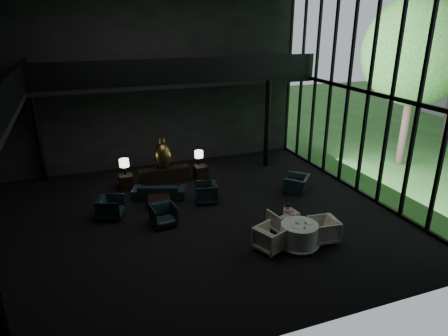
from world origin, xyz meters
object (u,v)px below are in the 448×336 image
object	(u,v)px
table_lamp_left	(124,164)
lounge_armchair_south	(163,214)
console	(164,175)
bronze_urn	(163,155)
dining_chair_north	(283,219)
side_table_right	(201,172)
sofa	(159,189)
dining_table	(299,237)
dining_chair_west	(271,236)
lounge_armchair_east	(206,191)
lounge_armchair_west	(111,206)
side_table_left	(126,182)
dining_chair_east	(324,228)
window_armchair	(296,182)
coffee_table	(159,202)
table_lamp_right	(199,155)
child	(288,212)

from	to	relation	value
table_lamp_left	lounge_armchair_south	xyz separation A→B (m)	(0.77, -3.67, -0.65)
console	bronze_urn	distance (m)	0.90
dining_chair_north	bronze_urn	bearing A→B (deg)	-71.60
console	side_table_right	world-z (taller)	console
sofa	dining_table	world-z (taller)	sofa
dining_chair_west	lounge_armchair_east	bearing A→B (deg)	-11.15
table_lamp_left	lounge_armchair_south	bearing A→B (deg)	-78.08
lounge_armchair_west	lounge_armchair_east	size ratio (longest dim) A/B	1.03
dining_chair_north	side_table_left	bearing A→B (deg)	-59.14
lounge_armchair_west	dining_chair_east	bearing A→B (deg)	-103.19
lounge_armchair_south	window_armchair	bearing A→B (deg)	3.36
lounge_armchair_east	side_table_left	bearing A→B (deg)	-117.83
bronze_urn	side_table_left	distance (m)	1.85
coffee_table	side_table_right	bearing A→B (deg)	43.27
lounge_armchair_east	console	bearing A→B (deg)	-142.52
table_lamp_right	window_armchair	xyz separation A→B (m)	(3.21, -2.89, -0.61)
bronze_urn	side_table_left	size ratio (longest dim) A/B	2.16
bronze_urn	child	world-z (taller)	bronze_urn
table_lamp_left	lounge_armchair_west	distance (m)	2.69
side_table_right	table_lamp_right	bearing A→B (deg)	90.00
bronze_urn	coffee_table	distance (m)	2.59
dining_chair_north	dining_chair_east	size ratio (longest dim) A/B	0.93
lounge_armchair_east	window_armchair	world-z (taller)	lounge_armchair_east
bronze_urn	lounge_armchair_south	size ratio (longest dim) A/B	1.54
dining_chair_north	lounge_armchair_west	bearing A→B (deg)	-37.70
console	side_table_right	size ratio (longest dim) A/B	3.56
dining_chair_east	lounge_armchair_south	bearing A→B (deg)	-116.06
side_table_right	lounge_armchair_west	world-z (taller)	lounge_armchair_west
table_lamp_right	lounge_armchair_east	world-z (taller)	table_lamp_right
lounge_armchair_south	dining_table	xyz separation A→B (m)	(3.59, -2.77, -0.10)
side_table_left	dining_chair_north	bearing A→B (deg)	-50.62
side_table_right	window_armchair	world-z (taller)	window_armchair
sofa	dining_chair_north	xyz separation A→B (m)	(3.27, -3.96, 0.04)
table_lamp_right	dining_chair_east	bearing A→B (deg)	-72.75
side_table_left	dining_chair_north	size ratio (longest dim) A/B	0.72
side_table_left	dining_chair_west	distance (m)	7.13
console	dining_table	distance (m)	6.99
table_lamp_right	lounge_armchair_west	world-z (taller)	table_lamp_right
side_table_left	child	distance (m)	7.06
lounge_armchair_east	dining_table	xyz separation A→B (m)	(1.68, -4.01, -0.12)
console	lounge_armchair_west	bearing A→B (deg)	-134.46
coffee_table	dining_table	distance (m)	5.44
side_table_left	table_lamp_left	bearing A→B (deg)	90.00
lounge_armchair_south	dining_table	bearing A→B (deg)	-43.36
bronze_urn	coffee_table	size ratio (longest dim) A/B	1.61
side_table_left	window_armchair	world-z (taller)	window_armchair
side_table_left	dining_chair_north	xyz separation A→B (m)	(4.36, -5.31, 0.12)
console	side_table_right	bearing A→B (deg)	-2.70
coffee_table	child	world-z (taller)	child
lounge_armchair_east	child	bearing A→B (deg)	42.45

